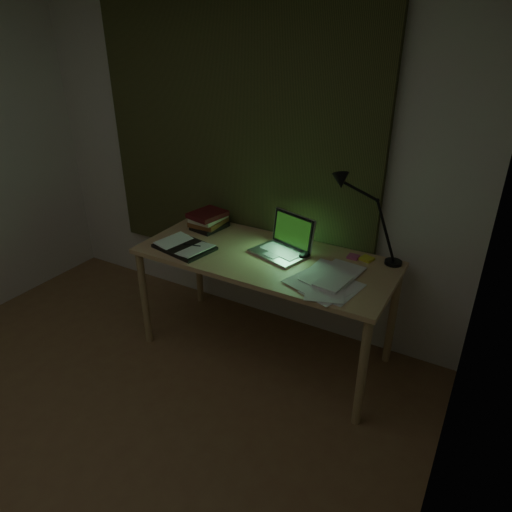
{
  "coord_description": "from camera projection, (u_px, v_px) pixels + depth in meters",
  "views": [
    {
      "loc": [
        1.76,
        -0.8,
        2.11
      ],
      "look_at": [
        0.49,
        1.43,
        0.82
      ],
      "focal_mm": 32.0,
      "sensor_mm": 36.0,
      "label": 1
    }
  ],
  "objects": [
    {
      "name": "sticky_pink",
      "position": [
        353.0,
        257.0,
        2.95
      ],
      "size": [
        0.07,
        0.07,
        0.01
      ],
      "primitive_type": "cube",
      "rotation": [
        0.0,
        0.0,
        -0.01
      ],
      "color": "#CD5086",
      "rests_on": "desk"
    },
    {
      "name": "laptop",
      "position": [
        279.0,
        237.0,
        2.94
      ],
      "size": [
        0.45,
        0.48,
        0.25
      ],
      "primitive_type": null,
      "rotation": [
        0.0,
        0.0,
        -0.3
      ],
      "color": "silver",
      "rests_on": "desk"
    },
    {
      "name": "loose_papers",
      "position": [
        326.0,
        279.0,
        2.69
      ],
      "size": [
        0.36,
        0.38,
        0.02
      ],
      "primitive_type": null,
      "rotation": [
        0.0,
        0.0,
        -0.02
      ],
      "color": "white",
      "rests_on": "desk"
    },
    {
      "name": "wall_right",
      "position": [
        431.0,
        460.0,
        1.01
      ],
      "size": [
        0.0,
        4.0,
        2.5
      ],
      "primitive_type": "cube",
      "color": "silver",
      "rests_on": "ground"
    },
    {
      "name": "book_stack",
      "position": [
        209.0,
        220.0,
        3.37
      ],
      "size": [
        0.24,
        0.27,
        0.13
      ],
      "primitive_type": null,
      "rotation": [
        0.0,
        0.0,
        -0.12
      ],
      "color": "white",
      "rests_on": "desk"
    },
    {
      "name": "open_textbook",
      "position": [
        184.0,
        246.0,
        3.07
      ],
      "size": [
        0.42,
        0.33,
        0.03
      ],
      "primitive_type": null,
      "rotation": [
        0.0,
        0.0,
        -0.19
      ],
      "color": "white",
      "rests_on": "desk"
    },
    {
      "name": "wall_back",
      "position": [
        236.0,
        158.0,
        3.34
      ],
      "size": [
        3.5,
        0.0,
        2.5
      ],
      "primitive_type": "cube",
      "color": "silver",
      "rests_on": "ground"
    },
    {
      "name": "curtain",
      "position": [
        233.0,
        132.0,
        3.21
      ],
      "size": [
        2.2,
        0.06,
        2.0
      ],
      "primitive_type": "cube",
      "color": "#34371B",
      "rests_on": "wall_back"
    },
    {
      "name": "mouse",
      "position": [
        305.0,
        255.0,
        2.95
      ],
      "size": [
        0.08,
        0.11,
        0.04
      ],
      "primitive_type": "ellipsoid",
      "rotation": [
        0.0,
        0.0,
        -0.24
      ],
      "color": "black",
      "rests_on": "desk"
    },
    {
      "name": "sticky_yellow",
      "position": [
        367.0,
        259.0,
        2.93
      ],
      "size": [
        0.09,
        0.09,
        0.02
      ],
      "primitive_type": "cube",
      "rotation": [
        0.0,
        0.0,
        -0.27
      ],
      "color": "yellow",
      "rests_on": "desk"
    },
    {
      "name": "desk_lamp",
      "position": [
        399.0,
        221.0,
        2.75
      ],
      "size": [
        0.4,
        0.32,
        0.58
      ],
      "primitive_type": null,
      "rotation": [
        0.0,
        0.0,
        0.05
      ],
      "color": "black",
      "rests_on": "desk"
    },
    {
      "name": "floor",
      "position": [
        36.0,
        486.0,
        2.34
      ],
      "size": [
        3.5,
        4.0,
        0.0
      ],
      "primitive_type": "cube",
      "color": "brown",
      "rests_on": "ground"
    },
    {
      "name": "desk",
      "position": [
        265.0,
        305.0,
        3.16
      ],
      "size": [
        1.69,
        0.74,
        0.77
      ],
      "primitive_type": null,
      "color": "tan",
      "rests_on": "floor"
    }
  ]
}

